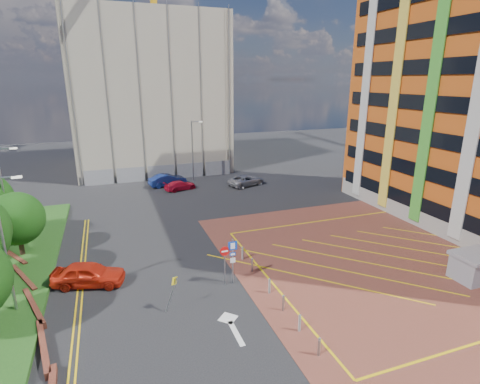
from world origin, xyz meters
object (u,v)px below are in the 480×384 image
car_blue_back (168,180)px  tree_c (16,219)px  warning_sign (172,290)px  sign_cluster (230,257)px  lamp_left_near (4,240)px  car_silver_back (246,180)px  car_red_back (180,185)px  car_red_left (89,274)px  lamp_left_far (5,194)px  lamp_back (193,149)px

car_blue_back → tree_c: bearing=129.9°
tree_c → warning_sign: (9.68, -10.86, -1.76)m
tree_c → car_blue_back: tree_c is taller
sign_cluster → warning_sign: 4.54m
lamp_left_near → car_silver_back: bearing=43.8°
car_red_back → car_silver_back: car_silver_back is taller
sign_cluster → warning_sign: sign_cluster is taller
tree_c → car_red_left: (4.93, -6.01, -2.40)m
lamp_left_far → car_red_left: (5.85, -8.01, -3.87)m
sign_cluster → lamp_left_near: bearing=175.4°
lamp_back → car_silver_back: lamp_back is taller
car_silver_back → car_red_left: bearing=116.8°
lamp_left_near → lamp_left_far: bearing=101.3°
lamp_left_near → warning_sign: lamp_left_near is taller
warning_sign → sign_cluster: bearing=24.2°
sign_cluster → car_red_back: bearing=87.2°
tree_c → car_red_left: size_ratio=1.05×
tree_c → lamp_back: bearing=45.7°
lamp_left_near → car_red_back: 26.52m
lamp_left_far → tree_c: bearing=-65.3°
sign_cluster → lamp_back: bearing=82.0°
lamp_left_near → lamp_left_far: same height
tree_c → lamp_back: size_ratio=0.61×
car_blue_back → lamp_left_near: bearing=142.3°
car_silver_back → lamp_back: bearing=31.6°
tree_c → car_silver_back: 27.02m
car_red_left → car_blue_back: size_ratio=0.98×
lamp_left_far → car_red_back: lamp_left_far is taller
lamp_back → car_red_back: (-2.63, -3.77, -3.78)m
tree_c → car_silver_back: tree_c is taller
lamp_back → car_silver_back: 8.27m
sign_cluster → car_red_left: 9.44m
warning_sign → car_red_left: 6.82m
lamp_left_far → warning_sign: 16.98m
lamp_left_near → warning_sign: 9.62m
lamp_left_far → car_red_left: size_ratio=1.72×
tree_c → lamp_back: 25.19m
tree_c → car_blue_back: 21.69m
lamp_left_far → sign_cluster: (14.72, -11.02, -2.71)m
sign_cluster → car_red_back: 23.32m
sign_cluster → car_silver_back: sign_cluster is taller
lamp_back → tree_c: bearing=-134.3°
sign_cluster → car_red_left: (-8.87, 3.01, -1.16)m
car_red_left → car_red_back: (10.02, 20.24, -0.21)m
tree_c → car_silver_back: (23.36, 13.35, -2.51)m
lamp_left_near → car_silver_back: 31.11m
lamp_back → car_blue_back: 5.41m
lamp_left_near → car_red_left: 5.81m
lamp_back → car_red_left: lamp_back is taller
car_red_left → car_silver_back: (18.43, 19.36, -0.11)m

